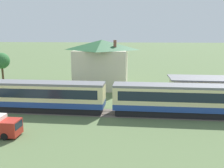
# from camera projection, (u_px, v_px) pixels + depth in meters

# --- Properties ---
(passenger_train) EXTENTS (73.78, 3.21, 4.28)m
(passenger_train) POSITION_uv_depth(u_px,v_px,m) (111.00, 97.00, 32.84)
(passenger_train) COLOR #234293
(passenger_train) RESTS_ON ground_plane
(railway_track) EXTENTS (132.24, 3.60, 0.04)m
(railway_track) POSITION_uv_depth(u_px,v_px,m) (140.00, 114.00, 32.91)
(railway_track) COLOR #665B51
(railway_track) RESTS_ON ground_plane
(station_building) EXTENTS (11.74, 6.99, 3.95)m
(station_building) POSITION_uv_depth(u_px,v_px,m) (205.00, 89.00, 38.93)
(station_building) COLOR beige
(station_building) RESTS_ON ground_plane
(station_house_dark_green_roof) EXTENTS (11.15, 10.49, 9.80)m
(station_house_dark_green_roof) POSITION_uv_depth(u_px,v_px,m) (102.00, 63.00, 49.02)
(station_house_dark_green_roof) COLOR beige
(station_house_dark_green_roof) RESTS_ON ground_plane
(yard_tree_1) EXTENTS (3.46, 3.46, 7.01)m
(yard_tree_1) POSITION_uv_depth(u_px,v_px,m) (2.00, 61.00, 51.35)
(yard_tree_1) COLOR #4C3823
(yard_tree_1) RESTS_ON ground_plane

